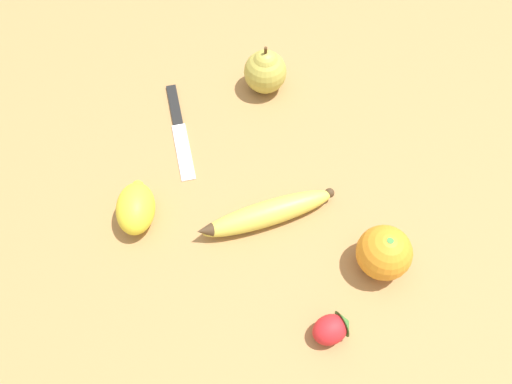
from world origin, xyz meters
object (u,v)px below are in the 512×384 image
Objects in this scene: orange at (384,253)px; paring_knife at (179,126)px; lemon at (136,208)px; banana at (267,214)px; strawberry at (333,328)px; pear at (265,70)px.

orange reaches higher than paring_knife.
lemon is (-0.34, 0.09, -0.01)m from orange.
banana is at bearing -4.02° from lemon.
orange is 1.23× the size of strawberry.
orange reaches higher than lemon.
orange is at bearing -14.99° from lemon.
paring_knife is at bearing -69.58° from banana.
lemon is 0.44× the size of paring_knife.
orange is at bearing -67.68° from pear.
strawberry is at bearing 110.57° from paring_knife.
paring_knife is (0.05, 0.16, -0.02)m from lemon.
pear is 0.45× the size of paring_knife.
orange is at bearing 27.33° from strawberry.
banana is 2.37× the size of lemon.
paring_knife is (-0.15, -0.08, -0.04)m from pear.
orange is 0.86× the size of lemon.
strawberry is (0.06, -0.43, -0.02)m from pear.
pear is 0.32m from lemon.
strawberry is 0.70× the size of lemon.
lemon reaches higher than paring_knife.
lemon is at bearing -20.51° from banana.
strawberry is (0.07, -0.17, 0.00)m from banana.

